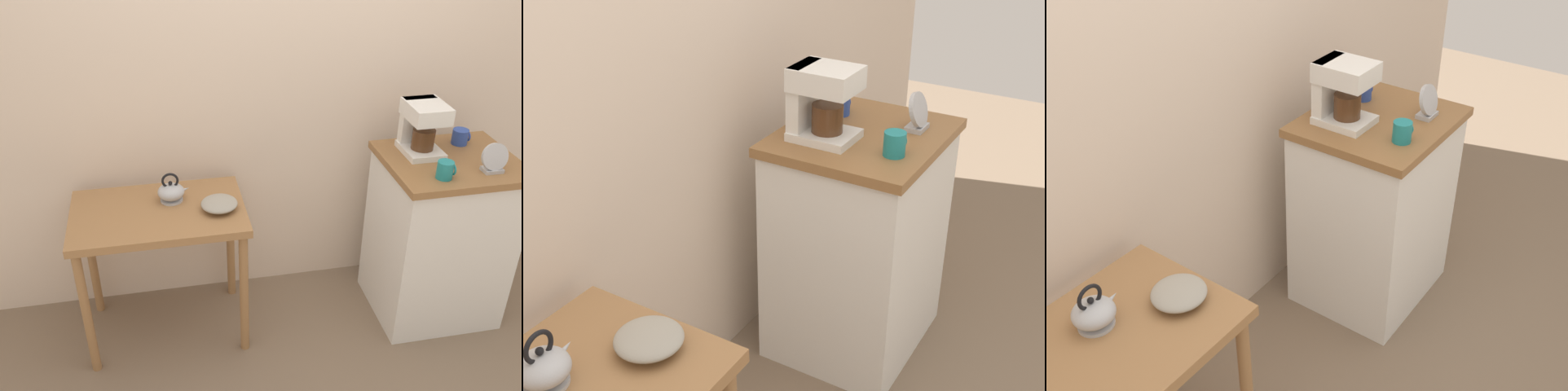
{
  "view_description": "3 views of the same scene",
  "coord_description": "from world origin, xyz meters",
  "views": [
    {
      "loc": [
        -0.66,
        -2.34,
        2.2
      ],
      "look_at": [
        -0.2,
        -0.05,
        0.83
      ],
      "focal_mm": 40.15,
      "sensor_mm": 36.0,
      "label": 1
    },
    {
      "loc": [
        -1.37,
        -0.96,
        1.88
      ],
      "look_at": [
        0.24,
        -0.01,
        0.88
      ],
      "focal_mm": 47.61,
      "sensor_mm": 36.0,
      "label": 2
    },
    {
      "loc": [
        -1.33,
        -1.15,
        2.08
      ],
      "look_at": [
        0.23,
        -0.04,
        0.81
      ],
      "focal_mm": 43.08,
      "sensor_mm": 36.0,
      "label": 3
    }
  ],
  "objects": [
    {
      "name": "bowl_stoneware",
      "position": [
        -0.39,
        -0.0,
        0.77
      ],
      "size": [
        0.17,
        0.17,
        0.06
      ],
      "color": "#9E998C",
      "rests_on": "wooden_table"
    },
    {
      "name": "mug_blue",
      "position": [
        0.86,
        0.11,
        0.96
      ],
      "size": [
        0.09,
        0.08,
        0.08
      ],
      "color": "#2D4CAD",
      "rests_on": "kitchen_counter"
    },
    {
      "name": "ground_plane",
      "position": [
        0.0,
        0.0,
        0.0
      ],
      "size": [
        8.0,
        8.0,
        0.0
      ],
      "primitive_type": "plane",
      "color": "#7A6651"
    },
    {
      "name": "kitchen_counter",
      "position": [
        0.75,
        -0.04,
        0.46
      ],
      "size": [
        0.64,
        0.56,
        0.92
      ],
      "color": "white",
      "rests_on": "ground_plane"
    },
    {
      "name": "coffee_maker",
      "position": [
        0.62,
        0.07,
        1.06
      ],
      "size": [
        0.18,
        0.22,
        0.26
      ],
      "color": "white",
      "rests_on": "kitchen_counter"
    },
    {
      "name": "table_clock",
      "position": [
        0.87,
        -0.2,
        0.98
      ],
      "size": [
        0.13,
        0.06,
        0.14
      ],
      "color": "#B2B5BA",
      "rests_on": "kitchen_counter"
    },
    {
      "name": "mug_dark_teal",
      "position": [
        0.62,
        -0.21,
        0.96
      ],
      "size": [
        0.08,
        0.07,
        0.08
      ],
      "color": "teal",
      "rests_on": "kitchen_counter"
    },
    {
      "name": "wooden_table",
      "position": [
        -0.68,
        0.05,
        0.63
      ],
      "size": [
        0.82,
        0.52,
        0.74
      ],
      "color": "#9E7044",
      "rests_on": "ground_plane"
    },
    {
      "name": "teakettle",
      "position": [
        -0.61,
        0.13,
        0.79
      ],
      "size": [
        0.16,
        0.13,
        0.15
      ],
      "color": "#B2B5BA",
      "rests_on": "wooden_table"
    },
    {
      "name": "back_wall",
      "position": [
        0.1,
        0.42,
        1.4
      ],
      "size": [
        4.4,
        0.1,
        2.8
      ],
      "primitive_type": "cube",
      "color": "beige",
      "rests_on": "ground_plane"
    }
  ]
}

